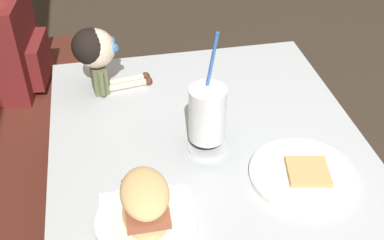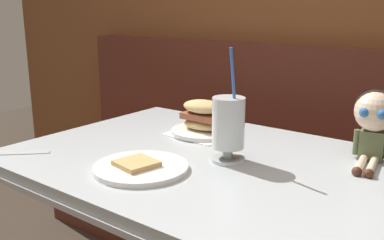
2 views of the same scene
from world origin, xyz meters
name	(u,v)px [view 1 (image 1 of 2)]	position (x,y,z in m)	size (l,w,h in m)	color
diner_table	(214,220)	(0.00, 0.18, 0.54)	(1.11, 0.81, 0.74)	#B2BCC1
toast_plate	(303,174)	(-0.08, -0.01, 0.75)	(0.25, 0.25, 0.03)	white
milkshake_glass	(207,117)	(0.07, 0.19, 0.84)	(0.10, 0.10, 0.32)	silver
sandwich_plate	(146,209)	(-0.15, 0.37, 0.79)	(0.22, 0.22, 0.12)	white
seated_doll	(96,52)	(0.38, 0.44, 0.87)	(0.13, 0.23, 0.20)	#5B6642
backpack	(4,40)	(0.90, 0.78, 0.66)	(0.32, 0.28, 0.41)	maroon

